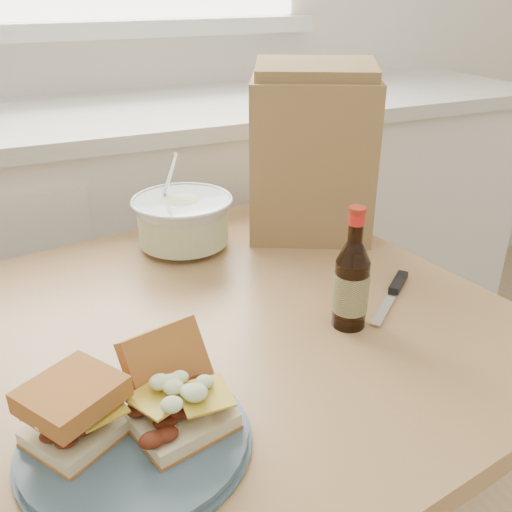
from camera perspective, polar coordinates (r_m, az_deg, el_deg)
name	(u,v)px	position (r m, az deg, el deg)	size (l,w,h in m)	color
cabinet_run	(157,255)	(1.83, -9.91, 0.10)	(2.50, 0.64, 0.94)	silver
dining_table	(232,371)	(1.03, -2.37, -11.37)	(1.02, 1.02, 0.74)	#AA7A50
plate	(135,439)	(0.75, -11.99, -17.43)	(0.28, 0.28, 0.02)	#405868
sandwich_left	(74,411)	(0.73, -17.70, -14.52)	(0.14, 0.14, 0.08)	beige
sandwich_right	(175,393)	(0.74, -8.08, -13.38)	(0.14, 0.18, 0.10)	beige
coleslaw_bowl	(183,223)	(1.21, -7.28, 3.27)	(0.21, 0.21, 0.21)	silver
beer_bottle	(351,283)	(0.93, 9.52, -2.66)	(0.06, 0.06, 0.21)	black
knife	(395,289)	(1.08, 13.73, -3.19)	(0.16, 0.14, 0.01)	silver
paper_bag	(312,160)	(1.24, 5.62, 9.50)	(0.26, 0.17, 0.34)	#977449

